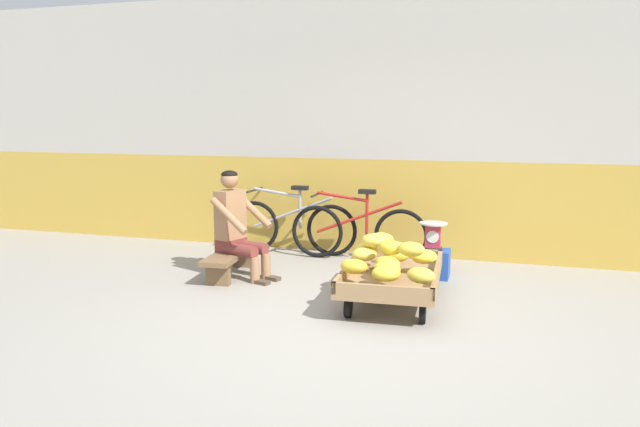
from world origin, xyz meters
TOP-DOWN VIEW (x-y plane):
  - ground_plane at (0.00, 0.00)m, footprint 80.00×80.00m
  - back_wall at (0.00, 2.94)m, footprint 16.00×0.30m
  - banana_cart at (0.31, 0.89)m, footprint 0.92×1.49m
  - banana_pile at (0.28, 0.80)m, footprint 0.92×1.18m
  - low_bench at (-1.53, 1.32)m, footprint 0.40×1.12m
  - vendor_seated at (-1.44, 1.30)m, footprint 0.73×0.59m
  - plastic_crate at (0.55, 1.89)m, footprint 0.36×0.28m
  - weighing_scale at (0.55, 1.89)m, footprint 0.30×0.30m
  - bicycle_near_left at (-1.26, 2.53)m, footprint 1.66×0.48m
  - bicycle_far_left at (-0.39, 2.41)m, footprint 1.66×0.48m

SIDE VIEW (x-z plane):
  - ground_plane at x=0.00m, z-range 0.00..0.00m
  - plastic_crate at x=0.55m, z-range 0.00..0.30m
  - low_bench at x=-1.53m, z-range 0.06..0.33m
  - banana_cart at x=0.31m, z-range 0.06..0.42m
  - bicycle_near_left at x=-1.26m, z-range -0.08..0.78m
  - bicycle_far_left at x=-0.39m, z-range -0.08..0.78m
  - weighing_scale at x=0.55m, z-range 0.31..0.60m
  - banana_pile at x=0.28m, z-range 0.33..0.59m
  - vendor_seated at x=-1.44m, z-range 0.00..1.14m
  - back_wall at x=0.00m, z-range 0.00..3.21m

